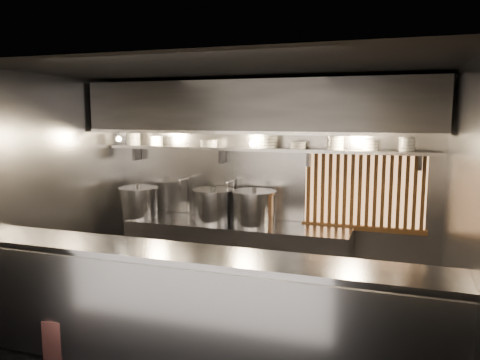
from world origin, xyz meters
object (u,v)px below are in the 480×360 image
Objects in this scene: stock_pot_right at (213,205)px; pendant_bulb at (253,144)px; stock_pot_left at (139,202)px; stock_pot_mid at (254,208)px; heat_lamp at (118,135)px.

pendant_bulb is at bearing 2.92° from stock_pot_right.
stock_pot_left is 1.69m from stock_pot_mid.
stock_pot_right is (-0.59, 0.03, -0.01)m from stock_pot_mid.
stock_pot_mid is 0.59m from stock_pot_right.
pendant_bulb is 1.86m from stock_pot_left.
heat_lamp is at bearing -171.10° from stock_pot_mid.
pendant_bulb is 0.25× the size of stock_pot_right.
pendant_bulb reaches higher than stock_pot_right.
stock_pot_right reaches higher than stock_pot_left.
stock_pot_left is 1.11m from stock_pot_right.
stock_pot_left is at bearing -176.19° from pendant_bulb.
heat_lamp is 1.87× the size of pendant_bulb.
heat_lamp is 0.58× the size of stock_pot_mid.
pendant_bulb is at bearing 121.58° from stock_pot_mid.
pendant_bulb is 0.25× the size of stock_pot_left.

